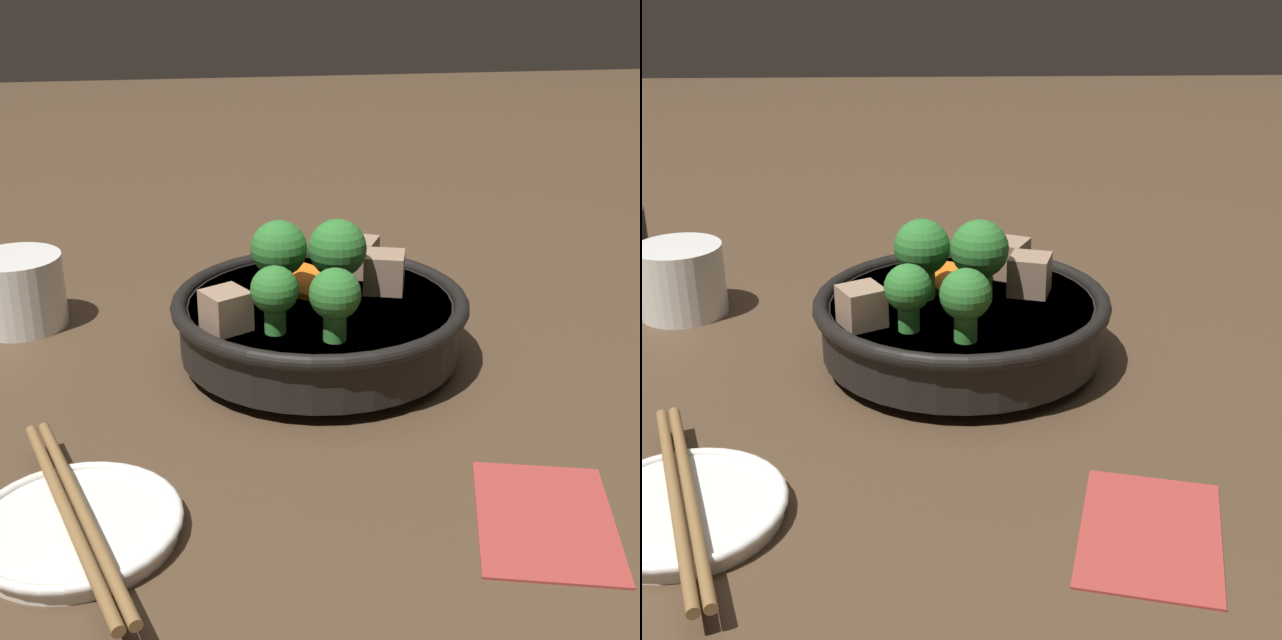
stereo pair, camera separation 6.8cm
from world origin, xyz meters
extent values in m
plane|color=#4C3826|center=(0.00, 0.00, 0.00)|extent=(3.00, 3.00, 0.00)
cylinder|color=black|center=(0.00, 0.00, 0.01)|extent=(0.12, 0.12, 0.01)
cylinder|color=black|center=(0.00, 0.00, 0.03)|extent=(0.21, 0.21, 0.04)
torus|color=black|center=(0.00, 0.00, 0.05)|extent=(0.23, 0.23, 0.01)
cylinder|color=brown|center=(0.00, 0.00, 0.04)|extent=(0.20, 0.20, 0.02)
cylinder|color=orange|center=(0.04, -0.01, 0.05)|extent=(0.04, 0.04, 0.01)
cylinder|color=orange|center=(0.04, 0.02, 0.05)|extent=(0.06, 0.06, 0.01)
cylinder|color=orange|center=(0.02, 0.00, 0.05)|extent=(0.06, 0.06, 0.01)
cylinder|color=green|center=(-0.07, 0.00, 0.06)|extent=(0.02, 0.02, 0.02)
sphere|color=#2D752D|center=(-0.07, 0.00, 0.08)|extent=(0.04, 0.04, 0.04)
cylinder|color=green|center=(0.01, 0.03, 0.06)|extent=(0.02, 0.02, 0.03)
sphere|color=#2D752D|center=(0.01, 0.03, 0.09)|extent=(0.04, 0.04, 0.04)
cylinder|color=green|center=(-0.05, 0.04, 0.06)|extent=(0.02, 0.02, 0.02)
sphere|color=#2D752D|center=(-0.05, 0.04, 0.08)|extent=(0.03, 0.03, 0.03)
cylinder|color=green|center=(0.00, -0.01, 0.06)|extent=(0.02, 0.02, 0.03)
sphere|color=#2D752D|center=(0.00, -0.01, 0.09)|extent=(0.04, 0.04, 0.04)
cube|color=#9E7F66|center=(-0.04, 0.07, 0.06)|extent=(0.04, 0.04, 0.03)
cube|color=#9E7F66|center=(0.05, -0.04, 0.06)|extent=(0.04, 0.04, 0.03)
cube|color=#9E7F66|center=(0.02, -0.05, 0.06)|extent=(0.04, 0.04, 0.03)
cylinder|color=white|center=(-0.20, 0.16, 0.01)|extent=(0.11, 0.11, 0.01)
torus|color=white|center=(-0.20, 0.16, 0.01)|extent=(0.12, 0.12, 0.01)
cylinder|color=white|center=(0.10, 0.24, 0.03)|extent=(0.08, 0.08, 0.06)
cylinder|color=brown|center=(0.10, 0.24, 0.05)|extent=(0.06, 0.06, 0.00)
cube|color=#A33833|center=(-0.23, -0.10, 0.00)|extent=(0.13, 0.10, 0.00)
cylinder|color=olive|center=(-0.20, 0.16, 0.02)|extent=(0.19, 0.07, 0.01)
cylinder|color=olive|center=(-0.20, 0.17, 0.02)|extent=(0.19, 0.07, 0.01)
camera|label=1|loc=(-0.62, 0.09, 0.31)|focal=50.00mm
camera|label=2|loc=(-0.63, 0.02, 0.31)|focal=50.00mm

